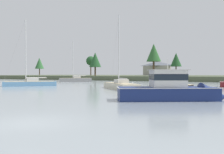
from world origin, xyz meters
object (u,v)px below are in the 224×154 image
at_px(sailboat_grey, 75,81).
at_px(mooring_buoy_white, 132,83).
at_px(cruiser_navy, 177,93).
at_px(sailboat_skyblue, 30,85).
at_px(sailboat_cream, 120,87).
at_px(dinghy_black, 187,86).

distance_m(sailboat_grey, mooring_buoy_white, 17.95).
xyz_separation_m(sailboat_grey, cruiser_navy, (36.35, -34.65, 0.32)).
distance_m(cruiser_navy, mooring_buoy_white, 38.21).
relative_size(sailboat_skyblue, sailboat_grey, 1.06).
relative_size(sailboat_cream, sailboat_grey, 0.97).
bearing_deg(sailboat_skyblue, mooring_buoy_white, 61.67).
bearing_deg(cruiser_navy, sailboat_cream, 134.08).
bearing_deg(mooring_buoy_white, cruiser_navy, -61.14).
bearing_deg(sailboat_skyblue, cruiser_navy, -21.30).
relative_size(sailboat_grey, cruiser_navy, 1.24).
distance_m(sailboat_grey, cruiser_navy, 50.22).
relative_size(sailboat_cream, mooring_buoy_white, 30.08).
bearing_deg(dinghy_black, cruiser_navy, -81.47).
relative_size(sailboat_cream, dinghy_black, 3.41).
xyz_separation_m(dinghy_black, sailboat_grey, (-32.79, 10.89, 0.15)).
bearing_deg(sailboat_cream, sailboat_grey, 137.46).
distance_m(sailboat_cream, sailboat_skyblue, 18.94).
bearing_deg(sailboat_cream, sailboat_skyblue, 179.44).
xyz_separation_m(sailboat_cream, cruiser_navy, (11.21, -11.57, 0.33)).
distance_m(sailboat_cream, dinghy_black, 14.39).
height_order(dinghy_black, cruiser_navy, cruiser_navy).
bearing_deg(sailboat_grey, mooring_buoy_white, -3.79).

